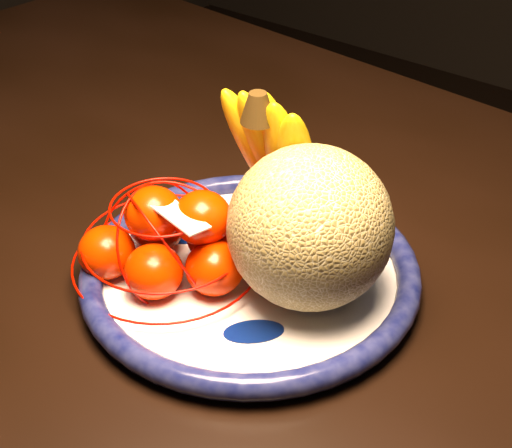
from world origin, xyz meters
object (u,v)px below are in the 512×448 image
Objects in this scene: fruit_bowl at (250,272)px; cantaloupe at (310,227)px; dining_table at (227,282)px; banana_bunch at (280,157)px; mandarin_bag at (170,242)px.

fruit_bowl is 2.20× the size of cantaloupe.
dining_table is 0.21m from banana_bunch.
dining_table is at bearing 101.07° from mandarin_bag.
dining_table is 0.24m from cantaloupe.
cantaloupe is 0.79× the size of banana_bunch.
mandarin_bag is (-0.05, -0.12, -0.06)m from banana_bunch.
cantaloupe is at bearing -14.63° from dining_table.
fruit_bowl is (0.09, -0.06, 0.10)m from dining_table.
dining_table is 6.88× the size of mandarin_bag.
fruit_bowl is at bearing -76.69° from banana_bunch.
mandarin_bag is at bearing -156.09° from cantaloupe.
banana_bunch is 0.14m from mandarin_bag.
fruit_bowl is 1.44× the size of mandarin_bag.
fruit_bowl is at bearing 35.56° from mandarin_bag.
fruit_bowl is 0.09m from mandarin_bag.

